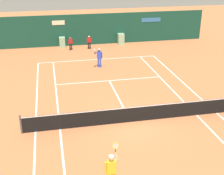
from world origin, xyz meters
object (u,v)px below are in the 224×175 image
(tennis_ball_mid_court, at_px, (152,100))
(ball_kid_centre_post, at_px, (71,43))
(ball_kid_left_post, at_px, (89,41))
(tennis_ball_near_service_line, at_px, (147,73))
(player_near_side, at_px, (112,169))
(tennis_ball_by_sideline, at_px, (172,77))
(player_on_baseline, at_px, (99,56))

(tennis_ball_mid_court, bearing_deg, ball_kid_centre_post, 108.25)
(ball_kid_left_post, xyz_separation_m, tennis_ball_mid_court, (2.37, -12.81, -0.75))
(tennis_ball_mid_court, xyz_separation_m, tennis_ball_near_service_line, (1.16, 4.91, 0.00))
(ball_kid_centre_post, bearing_deg, tennis_ball_mid_court, 100.99)
(player_near_side, distance_m, ball_kid_left_post, 20.45)
(ball_kid_centre_post, bearing_deg, tennis_ball_by_sideline, 120.01)
(player_near_side, bearing_deg, tennis_ball_near_service_line, 71.19)
(player_near_side, height_order, ball_kid_left_post, player_near_side)
(tennis_ball_mid_court, height_order, tennis_ball_near_service_line, same)
(player_on_baseline, distance_m, tennis_ball_mid_court, 7.52)
(ball_kid_centre_post, bearing_deg, player_on_baseline, 101.25)
(tennis_ball_near_service_line, bearing_deg, player_on_baseline, 147.82)
(ball_kid_centre_post, relative_size, tennis_ball_near_service_line, 19.18)
(ball_kid_centre_post, distance_m, tennis_ball_mid_court, 13.50)
(ball_kid_centre_post, height_order, tennis_ball_mid_court, ball_kid_centre_post)
(player_near_side, bearing_deg, tennis_ball_mid_court, 65.24)
(player_on_baseline, distance_m, tennis_ball_by_sideline, 6.24)
(player_on_baseline, relative_size, tennis_ball_by_sideline, 27.00)
(player_on_baseline, xyz_separation_m, player_near_side, (-1.96, -14.65, 0.00))
(tennis_ball_mid_court, xyz_separation_m, tennis_ball_by_sideline, (2.77, 3.61, 0.00))
(tennis_ball_mid_court, distance_m, tennis_ball_by_sideline, 4.56)
(tennis_ball_mid_court, bearing_deg, player_near_side, -119.52)
(player_near_side, xyz_separation_m, ball_kid_left_post, (1.91, 20.36, -0.19))
(ball_kid_centre_post, distance_m, ball_kid_left_post, 1.85)
(player_on_baseline, height_order, tennis_ball_mid_court, player_on_baseline)
(ball_kid_left_post, bearing_deg, tennis_ball_by_sideline, 126.79)
(player_on_baseline, relative_size, tennis_ball_mid_court, 27.00)
(player_on_baseline, bearing_deg, ball_kid_left_post, -63.51)
(ball_kid_centre_post, relative_size, tennis_ball_by_sideline, 19.18)
(tennis_ball_mid_court, relative_size, tennis_ball_near_service_line, 1.00)
(ball_kid_centre_post, xyz_separation_m, tennis_ball_by_sideline, (7.00, -9.19, -0.72))
(player_on_baseline, xyz_separation_m, ball_kid_centre_post, (-1.91, 5.71, -0.22))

